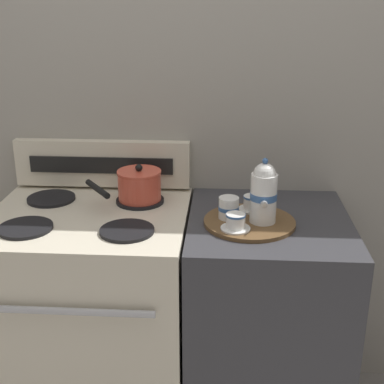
% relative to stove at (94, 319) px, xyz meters
% --- Properties ---
extents(wall_back, '(6.00, 0.05, 2.20)m').
position_rel_stove_xyz_m(wall_back, '(0.29, 0.34, 0.65)').
color(wall_back, '#9E998E').
rests_on(wall_back, ground).
extents(stove, '(0.73, 0.65, 0.90)m').
position_rel_stove_xyz_m(stove, '(0.00, 0.00, 0.00)').
color(stove, beige).
rests_on(stove, ground).
extents(control_panel, '(0.71, 0.05, 0.19)m').
position_rel_stove_xyz_m(control_panel, '(-0.00, 0.29, 0.55)').
color(control_panel, beige).
rests_on(control_panel, stove).
extents(side_counter, '(0.58, 0.62, 0.89)m').
position_rel_stove_xyz_m(side_counter, '(0.66, 0.00, -0.00)').
color(side_counter, '#38383D').
rests_on(side_counter, ground).
extents(saucepan, '(0.28, 0.26, 0.14)m').
position_rel_stove_xyz_m(saucepan, '(0.17, 0.14, 0.51)').
color(saucepan, '#D14C38').
rests_on(saucepan, stove).
extents(serving_tray, '(0.32, 0.32, 0.01)m').
position_rel_stove_xyz_m(serving_tray, '(0.59, -0.04, 0.45)').
color(serving_tray, brown).
rests_on(serving_tray, side_counter).
extents(teapot, '(0.09, 0.15, 0.23)m').
position_rel_stove_xyz_m(teapot, '(0.63, -0.05, 0.56)').
color(teapot, white).
rests_on(teapot, serving_tray).
extents(teacup_left, '(0.10, 0.10, 0.06)m').
position_rel_stove_xyz_m(teacup_left, '(0.60, 0.05, 0.48)').
color(teacup_left, white).
rests_on(teacup_left, serving_tray).
extents(teacup_right, '(0.10, 0.10, 0.06)m').
position_rel_stove_xyz_m(teacup_right, '(0.54, -0.12, 0.48)').
color(teacup_right, white).
rests_on(teacup_right, serving_tray).
extents(creamer_jug, '(0.07, 0.07, 0.08)m').
position_rel_stove_xyz_m(creamer_jug, '(0.51, -0.03, 0.49)').
color(creamer_jug, white).
rests_on(creamer_jug, serving_tray).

